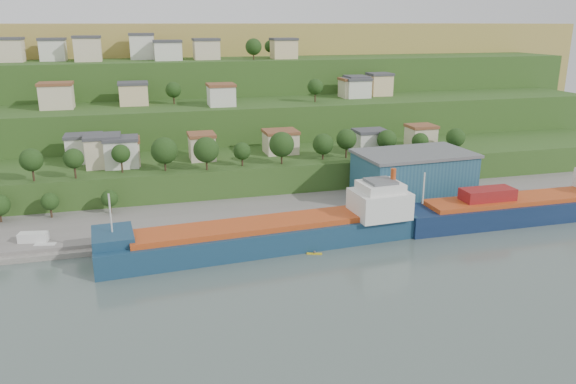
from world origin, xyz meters
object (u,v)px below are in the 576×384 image
object	(u,v)px
kayak_orange	(268,254)
caravan	(34,239)
cargo_ship_far	(532,208)
cargo_ship_near	(274,235)
warehouse	(413,174)

from	to	relation	value
kayak_orange	caravan	bearing A→B (deg)	155.51
cargo_ship_far	caravan	world-z (taller)	cargo_ship_far
cargo_ship_near	warehouse	world-z (taller)	cargo_ship_near
caravan	kayak_orange	bearing A→B (deg)	-8.11
cargo_ship_near	cargo_ship_far	distance (m)	69.09
cargo_ship_near	kayak_orange	bearing A→B (deg)	-125.77
cargo_ship_near	kayak_orange	xyz separation A→B (m)	(-2.23, -3.59, -2.71)
cargo_ship_near	cargo_ship_far	size ratio (longest dim) A/B	1.09
caravan	kayak_orange	distance (m)	52.25
cargo_ship_near	warehouse	size ratio (longest dim) A/B	2.28
cargo_ship_far	warehouse	world-z (taller)	cargo_ship_far
warehouse	caravan	distance (m)	97.25
kayak_orange	cargo_ship_near	bearing A→B (deg)	51.91
caravan	kayak_orange	world-z (taller)	caravan
kayak_orange	cargo_ship_far	bearing A→B (deg)	-2.14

